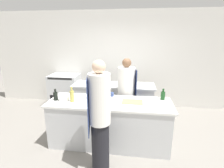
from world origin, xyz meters
TOP-DOWN VIEW (x-y plane):
  - ground_plane at (0.00, 0.00)m, footprint 16.00×16.00m
  - wall_back at (0.00, 2.13)m, footprint 8.00×0.06m
  - prep_counter at (0.00, 0.00)m, footprint 2.35×0.80m
  - pass_counter at (-0.08, 1.21)m, footprint 2.09×0.67m
  - oven_range at (-1.63, 1.74)m, footprint 0.84×0.67m
  - chef_at_prep_near at (-0.04, -0.72)m, footprint 0.37×0.35m
  - chef_at_stove at (0.28, 0.67)m, footprint 0.42×0.41m
  - bottle_olive_oil at (-1.04, -0.06)m, footprint 0.08×0.08m
  - bottle_vinegar at (-0.03, 0.05)m, footprint 0.06×0.06m
  - bottle_wine at (-0.70, -0.10)m, footprint 0.08×0.08m
  - bottle_cooking_oil at (1.01, 0.25)m, footprint 0.08×0.08m
  - bowl_mixing_large at (-0.88, -0.06)m, footprint 0.19×0.19m
  - bowl_prep_small at (-0.39, 0.15)m, footprint 0.18×0.18m
  - cup at (0.01, 0.31)m, footprint 0.07×0.07m
  - cutting_board at (0.43, 0.04)m, footprint 0.39×0.26m
  - stockpot at (-0.52, 1.32)m, footprint 0.25×0.25m

SIDE VIEW (x-z plane):
  - ground_plane at x=0.00m, z-range 0.00..0.00m
  - prep_counter at x=0.00m, z-range 0.00..0.88m
  - pass_counter at x=-0.08m, z-range 0.00..0.88m
  - oven_range at x=-1.63m, z-range 0.00..0.97m
  - chef_at_stove at x=0.28m, z-range -0.01..1.62m
  - cutting_board at x=0.43m, z-range 0.88..0.89m
  - chef_at_prep_near at x=-0.04m, z-range 0.01..1.78m
  - bowl_mixing_large at x=-0.88m, z-range 0.88..0.96m
  - bowl_prep_small at x=-0.39m, z-range 0.88..0.96m
  - cup at x=0.01m, z-range 0.88..0.96m
  - bottle_vinegar at x=-0.03m, z-range 0.86..1.04m
  - bottle_cooking_oil at x=1.01m, z-range 0.86..1.08m
  - bottle_olive_oil at x=-1.04m, z-range 0.86..1.08m
  - bottle_wine at x=-0.70m, z-range 0.85..1.14m
  - stockpot at x=-0.52m, z-range 0.88..1.12m
  - wall_back at x=0.00m, z-range 0.00..2.80m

